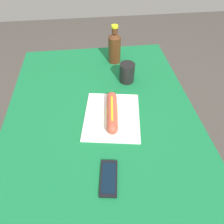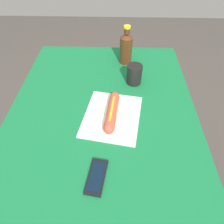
{
  "view_description": "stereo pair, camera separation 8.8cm",
  "coord_description": "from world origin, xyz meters",
  "views": [
    {
      "loc": [
        -0.63,
        0.02,
        1.44
      ],
      "look_at": [
        -0.04,
        -0.05,
        0.79
      ],
      "focal_mm": 31.61,
      "sensor_mm": 36.0,
      "label": 1
    },
    {
      "loc": [
        -0.64,
        -0.06,
        1.44
      ],
      "look_at": [
        -0.04,
        -0.05,
        0.79
      ],
      "focal_mm": 31.61,
      "sensor_mm": 36.0,
      "label": 2
    }
  ],
  "objects": [
    {
      "name": "soda_bottle",
      "position": [
        0.41,
        -0.12,
        0.85
      ],
      "size": [
        0.07,
        0.07,
        0.22
      ],
      "color": "#4C2814",
      "rests_on": "dining_table"
    },
    {
      "name": "paper_wrapper",
      "position": [
        -0.04,
        -0.05,
        0.76
      ],
      "size": [
        0.33,
        0.29,
        0.01
      ],
      "primitive_type": "cube",
      "rotation": [
        0.0,
        0.0,
        -0.17
      ],
      "color": "white",
      "rests_on": "dining_table"
    },
    {
      "name": "drinking_cup",
      "position": [
        0.21,
        -0.16,
        0.81
      ],
      "size": [
        0.08,
        0.08,
        0.11
      ],
      "primitive_type": "cylinder",
      "color": "black",
      "rests_on": "dining_table"
    },
    {
      "name": "hot_dog",
      "position": [
        -0.04,
        -0.05,
        0.79
      ],
      "size": [
        0.24,
        0.08,
        0.05
      ],
      "color": "#DBB26B",
      "rests_on": "paper_wrapper"
    },
    {
      "name": "dining_table",
      "position": [
        0.0,
        0.0,
        0.62
      ],
      "size": [
        1.16,
        0.88,
        0.76
      ],
      "color": "brown",
      "rests_on": "ground"
    },
    {
      "name": "cell_phone",
      "position": [
        -0.33,
        0.0,
        0.76
      ],
      "size": [
        0.14,
        0.08,
        0.01
      ],
      "color": "black",
      "rests_on": "dining_table"
    },
    {
      "name": "ground_plane",
      "position": [
        0.0,
        0.0,
        0.0
      ],
      "size": [
        6.0,
        6.0,
        0.0
      ],
      "primitive_type": "plane",
      "color": "#47423D",
      "rests_on": "ground"
    }
  ]
}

